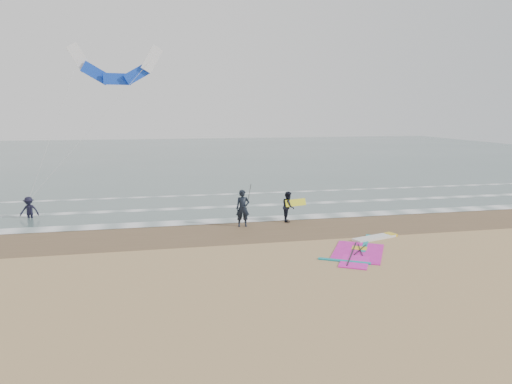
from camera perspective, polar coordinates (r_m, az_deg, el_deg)
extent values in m
plane|color=tan|center=(18.47, 3.50, -9.41)|extent=(120.00, 120.00, 0.00)
cube|color=#47605E|center=(65.24, -7.67, 4.58)|extent=(120.00, 80.00, 0.02)
cube|color=brown|center=(24.05, -0.27, -4.74)|extent=(120.00, 5.00, 0.01)
cube|color=white|center=(26.14, -1.23, -3.48)|extent=(120.00, 1.20, 0.02)
cube|color=white|center=(29.79, -2.57, -1.80)|extent=(120.00, 0.70, 0.02)
cube|color=white|center=(34.16, -3.78, -0.28)|extent=(120.00, 0.50, 0.01)
cube|color=white|center=(23.12, 14.56, -5.55)|extent=(2.42, 1.28, 0.11)
cube|color=yellow|center=(23.87, 16.45, -5.14)|extent=(0.58, 0.67, 0.12)
cube|color=#E91DB5|center=(20.80, 12.63, -7.33)|extent=(3.30, 3.64, 0.04)
cube|color=#E91DB5|center=(19.46, 12.21, -8.53)|extent=(1.82, 2.03, 0.04)
cube|color=#0C8C99|center=(22.24, 13.56, -6.21)|extent=(1.68, 2.71, 0.05)
cube|color=#0C8C99|center=(19.47, 10.96, -8.46)|extent=(1.98, 1.26, 0.05)
cube|color=yellow|center=(21.32, 12.81, -6.89)|extent=(0.85, 0.82, 0.05)
cylinder|color=black|center=(20.48, 11.89, -7.50)|extent=(1.74, 2.96, 0.06)
cylinder|color=black|center=(21.02, 12.90, -7.02)|extent=(1.16, 1.28, 0.04)
cylinder|color=black|center=(21.02, 12.90, -7.02)|extent=(0.56, 1.62, 0.04)
imported|color=black|center=(24.53, -1.67, -2.05)|extent=(0.77, 0.54, 2.01)
imported|color=black|center=(25.76, 4.06, -1.82)|extent=(0.82, 0.96, 1.71)
imported|color=black|center=(29.46, -26.53, -1.44)|extent=(1.09, 0.67, 1.64)
cylinder|color=black|center=(24.49, -0.98, -0.94)|extent=(0.17, 0.86, 1.82)
cube|color=yellow|center=(25.73, 4.98, -1.33)|extent=(1.30, 0.51, 0.39)
cube|color=white|center=(32.69, -21.26, 15.42)|extent=(1.51, 0.45, 1.90)
cube|color=blue|center=(32.47, -19.41, 13.84)|extent=(1.87, 0.54, 1.53)
cube|color=blue|center=(32.31, -16.98, 13.36)|extent=(1.74, 0.50, 0.74)
cube|color=blue|center=(32.25, -14.59, 14.11)|extent=(1.87, 0.54, 1.53)
cube|color=white|center=(32.31, -12.89, 15.90)|extent=(1.51, 0.45, 1.90)
cylinder|color=beige|center=(30.70, -23.82, 7.67)|extent=(2.66, 4.20, 8.51)
cylinder|color=beige|center=(30.32, -19.54, 7.93)|extent=(7.25, 4.20, 8.52)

